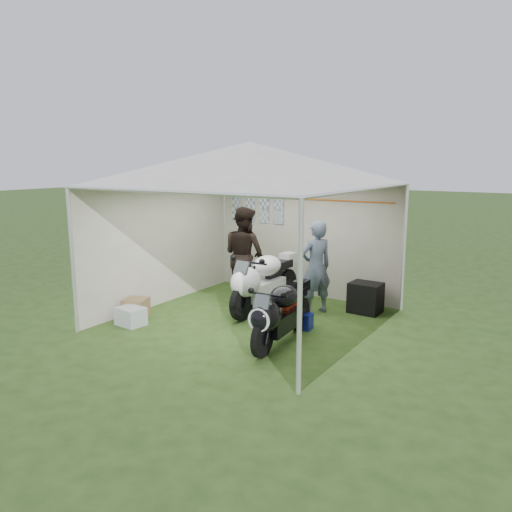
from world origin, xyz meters
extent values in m
plane|color=#2A4616|center=(0.00, 0.00, 0.00)|extent=(80.00, 80.00, 0.00)
cylinder|color=silver|center=(-2.00, -2.00, 1.15)|extent=(0.06, 0.06, 2.30)
cylinder|color=silver|center=(2.00, -2.00, 1.15)|extent=(0.06, 0.06, 2.30)
cylinder|color=silver|center=(-2.00, 2.00, 1.15)|extent=(0.06, 0.06, 2.30)
cylinder|color=silver|center=(2.00, 2.00, 1.15)|extent=(0.06, 0.06, 2.30)
cube|color=beige|center=(0.00, 2.00, 1.15)|extent=(4.00, 0.02, 2.30)
cube|color=beige|center=(-2.00, 0.00, 1.15)|extent=(0.02, 4.00, 2.30)
cube|color=beige|center=(2.00, 0.00, 1.15)|extent=(0.02, 4.00, 2.30)
pyramid|color=white|center=(0.00, 0.00, 2.65)|extent=(5.66, 5.66, 0.70)
cube|color=#99A5B7|center=(-1.65, 1.98, 1.85)|extent=(0.22, 0.02, 0.28)
cube|color=#99A5B7|center=(-1.30, 1.98, 1.85)|extent=(0.22, 0.02, 0.28)
cube|color=#99A5B7|center=(-0.95, 1.98, 1.85)|extent=(0.22, 0.01, 0.28)
cube|color=#99A5B7|center=(-0.60, 1.98, 1.85)|extent=(0.22, 0.01, 0.28)
cube|color=#99A5B7|center=(-1.65, 1.98, 1.55)|extent=(0.22, 0.02, 0.28)
cube|color=#99A5B7|center=(-1.30, 1.98, 1.55)|extent=(0.22, 0.01, 0.28)
cube|color=#99A5B7|center=(-0.95, 1.98, 1.55)|extent=(0.22, 0.02, 0.28)
cube|color=#99A5B7|center=(-0.60, 1.98, 1.55)|extent=(0.22, 0.01, 0.28)
cylinder|color=#D8590C|center=(0.20, 1.97, 1.95)|extent=(3.20, 0.02, 0.02)
cylinder|color=black|center=(-0.10, -0.08, 0.32)|extent=(0.11, 0.63, 0.63)
cylinder|color=black|center=(-0.09, 1.39, 0.32)|extent=(0.16, 0.63, 0.63)
cube|color=white|center=(-0.10, 0.60, 0.40)|extent=(0.36, 1.00, 0.32)
ellipsoid|color=white|center=(-0.10, 0.02, 0.65)|extent=(0.48, 0.63, 0.53)
ellipsoid|color=white|center=(-0.10, 0.71, 0.82)|extent=(0.47, 0.65, 0.37)
cube|color=black|center=(-0.10, 1.13, 0.76)|extent=(0.28, 0.63, 0.15)
cube|color=white|center=(-0.09, 1.48, 0.84)|extent=(0.23, 0.32, 0.19)
cube|color=black|center=(-0.10, 1.02, 0.58)|extent=(0.11, 0.58, 0.11)
cube|color=#3F474C|center=(-0.10, -0.10, 0.93)|extent=(0.25, 0.15, 0.22)
cylinder|color=black|center=(1.05, -1.28, 0.27)|extent=(0.13, 0.55, 0.55)
cylinder|color=black|center=(0.95, 0.00, 0.27)|extent=(0.18, 0.56, 0.55)
cube|color=black|center=(1.00, -0.69, 0.35)|extent=(0.37, 0.89, 0.27)
ellipsoid|color=black|center=(1.04, -1.19, 0.57)|extent=(0.45, 0.58, 0.46)
ellipsoid|color=black|center=(1.00, -0.59, 0.71)|extent=(0.44, 0.59, 0.32)
cube|color=black|center=(0.97, -0.23, 0.66)|extent=(0.28, 0.56, 0.13)
cube|color=black|center=(0.95, 0.07, 0.73)|extent=(0.22, 0.29, 0.16)
cube|color=maroon|center=(0.98, -0.32, 0.50)|extent=(0.13, 0.51, 0.09)
cube|color=#3F474C|center=(1.05, -1.29, 0.80)|extent=(0.23, 0.15, 0.19)
cylinder|color=white|center=(1.06, -1.39, 0.57)|extent=(0.33, 0.04, 0.33)
cube|color=#1F2AD1|center=(0.94, 0.09, 0.13)|extent=(0.36, 0.24, 0.26)
imported|color=black|center=(-0.75, 0.94, 0.92)|extent=(1.04, 0.89, 1.84)
imported|color=slate|center=(0.75, 0.99, 0.84)|extent=(0.67, 0.73, 1.67)
cube|color=black|center=(1.51, 1.49, 0.27)|extent=(0.56, 0.46, 0.55)
cube|color=#B2B7BC|center=(-1.53, -1.29, 0.15)|extent=(0.48, 0.39, 0.30)
cube|color=brown|center=(-1.75, -0.96, 0.17)|extent=(0.49, 0.49, 0.34)
camera|label=1|loc=(4.53, -6.86, 2.70)|focal=35.00mm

